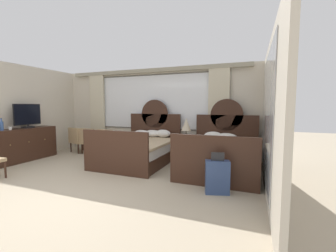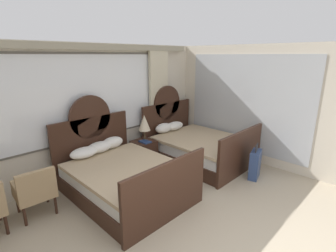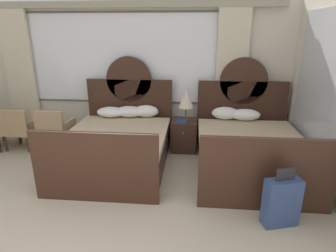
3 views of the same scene
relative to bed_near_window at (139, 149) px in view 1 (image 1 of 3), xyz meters
The scene contains 17 objects.
ground_plane 2.59m from the bed_near_window, 93.25° to the right, with size 24.00×24.00×0.00m, color tan.
wall_back_window 1.61m from the bed_near_window, 97.00° to the left, with size 6.45×0.22×2.70m.
wall_left 3.68m from the bed_near_window, 163.79° to the right, with size 0.07×4.34×2.70m.
wall_right_mirror 3.41m from the bed_near_window, 17.19° to the right, with size 0.08×4.34×2.70m.
bed_near_window is the anchor object (origin of this frame).
bed_near_mirror 2.16m from the bed_near_window, ahead, with size 1.67×2.21×1.72m.
nightstand_between_beds 1.28m from the bed_near_window, 32.25° to the left, with size 0.47×0.49×0.59m.
table_lamp_on_nightstand 1.46m from the bed_near_window, 31.44° to the left, with size 0.27×0.27×0.60m.
book_on_nightstand 1.23m from the bed_near_window, 29.47° to the left, with size 0.18×0.26×0.03m.
dresser_minibar 3.28m from the bed_near_window, 161.82° to the right, with size 0.53×1.81×0.91m.
tv_flatscreen 3.33m from the bed_near_window, 164.70° to the right, with size 0.20×0.79×0.68m.
bottle_spirit_blue 3.51m from the bed_near_window, 153.20° to the right, with size 0.08×0.08×0.32m.
cup_on_dresser 3.37m from the bed_near_window, 155.32° to the right, with size 0.11×0.08×0.08m.
armchair_by_window_left 1.40m from the bed_near_window, 161.45° to the left, with size 0.58×0.58×0.82m.
armchair_by_window_centre 2.07m from the bed_near_window, 167.62° to the left, with size 0.55×0.55×0.82m.
armchair_by_window_right 2.55m from the bed_near_window, 169.93° to the left, with size 0.67×0.67×0.82m.
suitcase_on_floor 2.70m from the bed_near_window, 31.68° to the right, with size 0.44×0.28×0.73m.
Camera 1 is at (2.98, -2.62, 1.53)m, focal length 23.47 mm.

